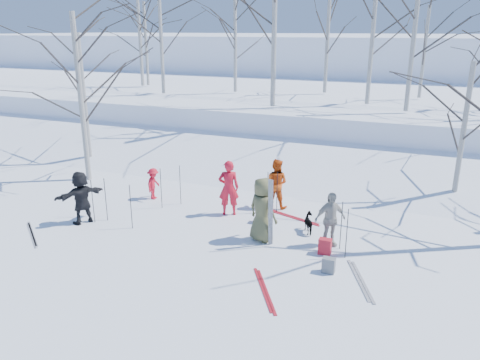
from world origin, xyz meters
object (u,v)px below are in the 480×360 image
at_px(skier_grey_west, 81,197).
at_px(backpack_red, 325,246).
at_px(skier_redor_behind, 276,183).
at_px(skier_red_seated, 154,184).
at_px(skier_red_north, 229,188).
at_px(backpack_grey, 329,265).
at_px(skier_olive_center, 262,210).
at_px(skier_cream_east, 330,219).
at_px(backpack_dark, 263,216).
at_px(dog, 310,223).

bearing_deg(skier_grey_west, backpack_red, 122.92).
relative_size(skier_redor_behind, skier_red_seated, 1.50).
bearing_deg(skier_grey_west, skier_red_north, 148.26).
distance_m(skier_red_seated, backpack_grey, 7.22).
height_order(skier_olive_center, skier_cream_east, skier_olive_center).
bearing_deg(skier_grey_west, backpack_dark, 139.43).
xyz_separation_m(backpack_grey, backpack_dark, (-2.47, 2.26, 0.01)).
relative_size(skier_grey_west, backpack_dark, 4.03).
distance_m(skier_olive_center, skier_cream_east, 1.83).
height_order(skier_red_seated, dog, skier_red_seated).
height_order(skier_olive_center, backpack_dark, skier_olive_center).
relative_size(skier_red_seated, skier_cream_east, 0.72).
relative_size(skier_red_north, skier_grey_west, 1.09).
bearing_deg(skier_redor_behind, skier_red_north, 47.86).
xyz_separation_m(skier_red_north, skier_cream_east, (3.39, -1.02, -0.12)).
height_order(skier_red_seated, skier_cream_east, skier_cream_east).
distance_m(skier_cream_east, dog, 1.05).
bearing_deg(skier_red_seated, backpack_grey, -118.66).
bearing_deg(dog, skier_cream_east, 105.40).
height_order(skier_grey_west, backpack_grey, skier_grey_west).
distance_m(skier_redor_behind, dog, 2.24).
height_order(skier_red_seated, skier_grey_west, skier_grey_west).
bearing_deg(skier_red_seated, skier_redor_behind, -84.19).
bearing_deg(dog, skier_red_seated, -38.29).
xyz_separation_m(skier_redor_behind, skier_red_seated, (-4.11, -0.84, -0.27)).
relative_size(backpack_grey, backpack_dark, 0.95).
bearing_deg(backpack_dark, backpack_grey, -42.45).
bearing_deg(skier_red_seated, skier_cream_east, -107.66).
xyz_separation_m(skier_olive_center, backpack_dark, (-0.38, 1.16, -0.70)).
bearing_deg(skier_cream_east, skier_red_seated, 128.50).
height_order(skier_redor_behind, backpack_dark, skier_redor_behind).
bearing_deg(backpack_grey, backpack_dark, 137.55).
bearing_deg(backpack_dark, skier_redor_behind, 92.25).
bearing_deg(skier_olive_center, skier_red_seated, 0.07).
height_order(skier_olive_center, skier_red_seated, skier_olive_center).
bearing_deg(skier_cream_east, backpack_red, -127.95).
distance_m(skier_olive_center, backpack_red, 1.93).
distance_m(skier_olive_center, backpack_dark, 1.40).
bearing_deg(skier_cream_east, dog, 97.12).
distance_m(backpack_grey, backpack_dark, 3.35).
relative_size(skier_redor_behind, backpack_red, 3.88).
bearing_deg(skier_redor_behind, backpack_grey, 127.91).
xyz_separation_m(skier_red_north, backpack_grey, (3.70, -2.50, -0.69)).
xyz_separation_m(skier_olive_center, skier_red_north, (-1.60, 1.39, -0.02)).
relative_size(skier_olive_center, skier_red_seated, 1.66).
xyz_separation_m(skier_redor_behind, backpack_grey, (2.53, -3.65, -0.62)).
height_order(skier_cream_east, skier_grey_west, skier_grey_west).
distance_m(skier_grey_west, backpack_dark, 5.45).
bearing_deg(dog, skier_redor_behind, -76.22).
bearing_deg(skier_olive_center, skier_grey_west, 29.99).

